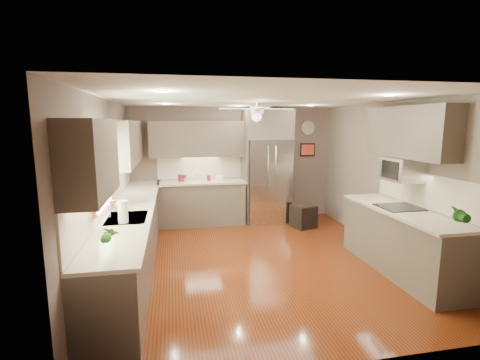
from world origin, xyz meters
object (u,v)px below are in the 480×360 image
object	(u,v)px
canister_a	(180,178)
canister_d	(209,178)
canister_b	(185,178)
stool	(303,216)
potted_plant_left	(109,235)
refrigerator	(267,168)
soap_bottle	(120,203)
canister_c	(198,177)
microwave	(402,169)
potted_plant_right	(460,215)
bowl	(220,180)
paper_towel	(123,212)

from	to	relation	value
canister_a	canister_d	distance (m)	0.60
canister_b	stool	distance (m)	2.62
canister_b	potted_plant_left	xyz separation A→B (m)	(-0.86, -3.94, 0.08)
refrigerator	soap_bottle	bearing A→B (deg)	-141.58
canister_c	microwave	world-z (taller)	microwave
canister_c	soap_bottle	distance (m)	2.62
potted_plant_right	microwave	bearing A→B (deg)	85.30
potted_plant_right	canister_b	bearing A→B (deg)	126.97
refrigerator	potted_plant_right	bearing A→B (deg)	-72.67
canister_a	potted_plant_left	bearing A→B (deg)	-101.15
canister_a	microwave	size ratio (longest dim) A/B	0.28
canister_c	potted_plant_left	distance (m)	4.13
canister_a	microwave	bearing A→B (deg)	-40.57
canister_c	potted_plant_left	xyz separation A→B (m)	(-1.15, -3.96, 0.06)
potted_plant_left	microwave	bearing A→B (deg)	16.28
canister_a	canister_b	distance (m)	0.10
canister_c	refrigerator	size ratio (longest dim) A/B	0.07
canister_a	bowl	size ratio (longest dim) A/B	0.76
canister_b	potted_plant_left	world-z (taller)	potted_plant_left
canister_b	paper_towel	world-z (taller)	paper_towel
canister_c	potted_plant_right	xyz separation A→B (m)	(2.72, -4.02, 0.08)
soap_bottle	potted_plant_right	distance (m)	4.36
canister_a	canister_d	size ratio (longest dim) A/B	1.30
canister_a	stool	world-z (taller)	canister_a
potted_plant_right	stool	xyz separation A→B (m)	(-0.60, 3.32, -0.87)
canister_a	microwave	world-z (taller)	microwave
soap_bottle	paper_towel	world-z (taller)	paper_towel
canister_d	bowl	distance (m)	0.24
canister_c	microwave	bearing A→B (deg)	-44.83
canister_a	canister_b	size ratio (longest dim) A/B	1.01
canister_c	potted_plant_right	size ratio (longest dim) A/B	0.51
canister_c	microwave	size ratio (longest dim) A/B	0.32
potted_plant_left	stool	distance (m)	4.69
potted_plant_left	soap_bottle	bearing A→B (deg)	94.37
canister_a	paper_towel	xyz separation A→B (m)	(-0.77, -2.94, 0.06)
soap_bottle	refrigerator	size ratio (longest dim) A/B	0.08
soap_bottle	microwave	bearing A→B (deg)	-7.11
potted_plant_left	refrigerator	world-z (taller)	refrigerator
soap_bottle	canister_b	bearing A→B (deg)	66.56
potted_plant_right	microwave	distance (m)	1.28
soap_bottle	stool	bearing A→B (deg)	25.07
refrigerator	microwave	xyz separation A→B (m)	(1.33, -2.71, 0.29)
stool	paper_towel	bearing A→B (deg)	-144.83
canister_a	potted_plant_right	bearing A→B (deg)	-51.95
canister_a	stool	bearing A→B (deg)	-14.36
potted_plant_right	canister_c	bearing A→B (deg)	124.06
refrigerator	canister_b	bearing A→B (deg)	177.68
paper_towel	stool	bearing A→B (deg)	35.17
bowl	microwave	bearing A→B (deg)	-49.01
canister_a	microwave	distance (m)	4.24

